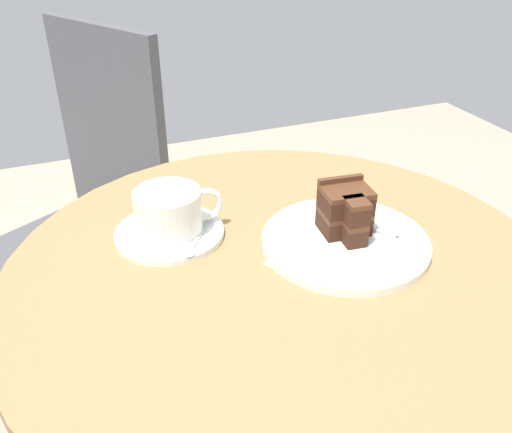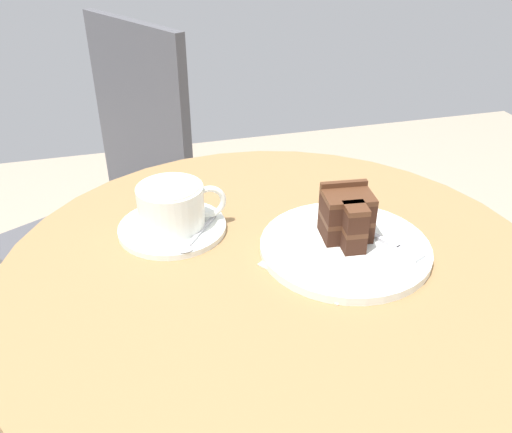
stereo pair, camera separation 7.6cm
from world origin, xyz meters
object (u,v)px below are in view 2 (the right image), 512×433
teaspoon (194,238)px  fork (386,242)px  cake_slice (348,217)px  cafe_chair (119,194)px  cake_plate (345,248)px  coffee_cup (172,206)px  napkin (327,259)px  saucer (172,228)px

teaspoon → fork: fork is taller
teaspoon → cake_slice: 0.22m
cafe_chair → teaspoon: bearing=-19.0°
cake_plate → fork: 0.06m
cake_plate → fork: (0.06, -0.01, 0.01)m
coffee_cup → napkin: coffee_cup is taller
cake_plate → cake_slice: (0.01, 0.02, 0.04)m
fork → cafe_chair: size_ratio=0.15×
cake_slice → cafe_chair: bearing=116.1°
cake_plate → cake_slice: size_ratio=2.88×
cake_slice → fork: cake_slice is taller
napkin → saucer: bearing=145.7°
coffee_cup → cake_slice: size_ratio=1.58×
cake_plate → coffee_cup: bearing=152.4°
coffee_cup → cafe_chair: 0.59m
cake_slice → fork: (0.05, -0.03, -0.03)m
napkin → cafe_chair: (-0.27, 0.66, -0.20)m
cake_slice → saucer: bearing=156.2°
saucer → cake_slice: cake_slice is taller
teaspoon → fork: size_ratio=0.63×
cafe_chair → cake_plate: bearing=-3.9°
fork → coffee_cup: bearing=-141.1°
fork → cake_plate: bearing=-129.2°
cake_slice → napkin: 0.07m
cake_slice → cafe_chair: cafe_chair is taller
cake_slice → napkin: bearing=-142.5°
teaspoon → cake_plate: bearing=106.8°
fork → napkin: bearing=-115.5°
teaspoon → cake_plate: (0.20, -0.07, -0.01)m
cake_plate → napkin: bearing=-156.1°
coffee_cup → cafe_chair: bearing=98.5°
fork → napkin: fork is taller
napkin → cafe_chair: bearing=112.3°
cafe_chair → coffee_cup: bearing=-20.5°
saucer → fork: fork is taller
cake_plate → cafe_chair: (-0.30, 0.64, -0.21)m
teaspoon → napkin: 0.19m
coffee_cup → cake_plate: size_ratio=0.55×
fork → cafe_chair: bearing=-177.7°
saucer → teaspoon: teaspoon is taller
cake_plate → napkin: size_ratio=1.27×
teaspoon → saucer: bearing=-116.0°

